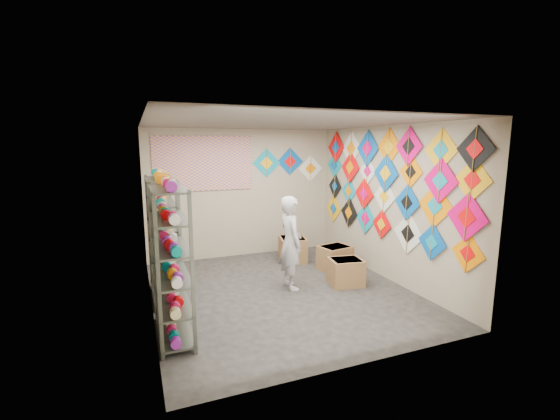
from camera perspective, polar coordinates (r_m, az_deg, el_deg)
name	(u,v)px	position (r m, az deg, el deg)	size (l,w,h in m)	color
ground	(281,291)	(6.28, 0.15, -12.27)	(4.50, 4.50, 0.00)	black
room_walls	(281,192)	(5.87, 0.16, 2.79)	(4.50, 4.50, 4.50)	tan
shelf_rack_front	(171,263)	(4.79, -16.27, -7.74)	(0.40, 1.10, 1.90)	#4C5147
shelf_rack_back	(163,238)	(6.04, -17.43, -4.16)	(0.40, 1.10, 1.90)	#4C5147
string_spools	(166,243)	(5.39, -16.97, -4.77)	(0.12, 2.36, 0.12)	#E51653
kite_wall_display	(386,185)	(6.83, 15.86, 3.73)	(0.06, 4.24, 2.08)	orange
back_wall_kites	(288,164)	(8.30, 1.30, 6.98)	(1.67, 0.02, 0.77)	#0D8FAB
poster	(204,164)	(7.77, -11.54, 6.95)	(2.00, 0.01, 1.10)	#8849A0
shopkeeper	(290,243)	(6.19, 1.61, -5.00)	(0.37, 0.57, 1.56)	silver
carton_a	(346,272)	(6.57, 10.00, -9.30)	(0.54, 0.45, 0.45)	brown
carton_b	(335,258)	(7.31, 8.36, -7.24)	(0.57, 0.46, 0.46)	brown
carton_c	(293,249)	(7.75, 1.95, -6.01)	(0.52, 0.57, 0.50)	brown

